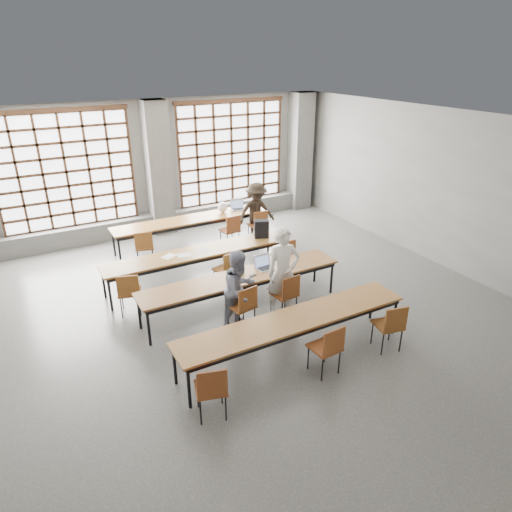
{
  "coord_description": "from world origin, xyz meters",
  "views": [
    {
      "loc": [
        -3.5,
        -6.46,
        4.61
      ],
      "look_at": [
        0.29,
        0.4,
        1.07
      ],
      "focal_mm": 32.0,
      "sensor_mm": 36.0,
      "label": 1
    }
  ],
  "objects_px": {
    "chair_near_mid": "(328,345)",
    "backpack": "(261,229)",
    "chair_mid_left": "(129,290)",
    "chair_near_left": "(211,387)",
    "laptop_back": "(238,207)",
    "chair_mid_centre": "(228,267)",
    "plastic_bag": "(223,207)",
    "mouse": "(285,265)",
    "red_pouch": "(211,385)",
    "desk_row_b": "(197,254)",
    "chair_back_mid": "(231,228)",
    "chair_front_right": "(287,291)",
    "student_female": "(240,290)",
    "laptop_front": "(264,265)",
    "desk_row_a": "(191,221)",
    "phone": "(253,275)",
    "chair_front_left": "(244,303)",
    "green_box": "(238,273)",
    "student_back": "(256,212)",
    "desk_row_c": "(242,279)",
    "chair_near_right": "(391,323)",
    "desk_row_d": "(294,322)",
    "chair_mid_right": "(284,254)",
    "chair_back_left": "(144,245)",
    "chair_back_right": "(259,223)",
    "student_male": "(283,273)"
  },
  "relations": [
    {
      "from": "laptop_front",
      "to": "chair_mid_centre",
      "type": "bearing_deg",
      "value": 120.38
    },
    {
      "from": "chair_mid_left",
      "to": "chair_near_left",
      "type": "height_order",
      "value": "same"
    },
    {
      "from": "desk_row_a",
      "to": "laptop_front",
      "type": "height_order",
      "value": "laptop_front"
    },
    {
      "from": "chair_back_mid",
      "to": "backpack",
      "type": "xyz_separation_m",
      "value": [
        0.13,
        -1.32,
        0.39
      ]
    },
    {
      "from": "desk_row_d",
      "to": "laptop_back",
      "type": "relative_size",
      "value": 9.31
    },
    {
      "from": "chair_front_left",
      "to": "student_female",
      "type": "relative_size",
      "value": 0.59
    },
    {
      "from": "chair_front_right",
      "to": "mouse",
      "type": "distance_m",
      "value": 0.73
    },
    {
      "from": "chair_near_left",
      "to": "backpack",
      "type": "height_order",
      "value": "backpack"
    },
    {
      "from": "chair_near_left",
      "to": "laptop_back",
      "type": "xyz_separation_m",
      "value": [
        3.4,
        5.94,
        0.25
      ]
    },
    {
      "from": "laptop_back",
      "to": "plastic_bag",
      "type": "xyz_separation_m",
      "value": [
        -0.47,
        -0.06,
        0.08
      ]
    },
    {
      "from": "chair_near_left",
      "to": "plastic_bag",
      "type": "bearing_deg",
      "value": 63.52
    },
    {
      "from": "student_female",
      "to": "laptop_back",
      "type": "height_order",
      "value": "student_female"
    },
    {
      "from": "chair_mid_right",
      "to": "mouse",
      "type": "relative_size",
      "value": 8.98
    },
    {
      "from": "desk_row_c",
      "to": "laptop_back",
      "type": "relative_size",
      "value": 9.31
    },
    {
      "from": "chair_front_left",
      "to": "green_box",
      "type": "height_order",
      "value": "chair_front_left"
    },
    {
      "from": "chair_near_mid",
      "to": "laptop_front",
      "type": "relative_size",
      "value": 2.29
    },
    {
      "from": "chair_back_mid",
      "to": "student_male",
      "type": "relative_size",
      "value": 0.5
    },
    {
      "from": "chair_front_left",
      "to": "chair_front_right",
      "type": "bearing_deg",
      "value": -0.04
    },
    {
      "from": "plastic_bag",
      "to": "red_pouch",
      "type": "distance_m",
      "value": 6.51
    },
    {
      "from": "desk_row_a",
      "to": "chair_mid_left",
      "type": "height_order",
      "value": "chair_mid_left"
    },
    {
      "from": "chair_near_mid",
      "to": "desk_row_a",
      "type": "bearing_deg",
      "value": 88.97
    },
    {
      "from": "phone",
      "to": "chair_front_left",
      "type": "bearing_deg",
      "value": -131.46
    },
    {
      "from": "chair_near_mid",
      "to": "student_female",
      "type": "relative_size",
      "value": 0.59
    },
    {
      "from": "mouse",
      "to": "red_pouch",
      "type": "bearing_deg",
      "value": -139.01
    },
    {
      "from": "chair_mid_right",
      "to": "mouse",
      "type": "distance_m",
      "value": 1.04
    },
    {
      "from": "laptop_back",
      "to": "chair_mid_centre",
      "type": "bearing_deg",
      "value": -120.56
    },
    {
      "from": "chair_near_mid",
      "to": "mouse",
      "type": "distance_m",
      "value": 2.45
    },
    {
      "from": "backpack",
      "to": "desk_row_b",
      "type": "bearing_deg",
      "value": -154.62
    },
    {
      "from": "desk_row_b",
      "to": "student_back",
      "type": "bearing_deg",
      "value": 33.44
    },
    {
      "from": "chair_mid_right",
      "to": "plastic_bag",
      "type": "height_order",
      "value": "plastic_bag"
    },
    {
      "from": "chair_back_mid",
      "to": "phone",
      "type": "distance_m",
      "value": 3.11
    },
    {
      "from": "phone",
      "to": "chair_near_left",
      "type": "bearing_deg",
      "value": -129.39
    },
    {
      "from": "chair_near_right",
      "to": "phone",
      "type": "bearing_deg",
      "value": 120.83
    },
    {
      "from": "chair_front_right",
      "to": "chair_mid_centre",
      "type": "bearing_deg",
      "value": 108.61
    },
    {
      "from": "mouse",
      "to": "laptop_front",
      "type": "bearing_deg",
      "value": 162.26
    },
    {
      "from": "desk_row_d",
      "to": "chair_near_left",
      "type": "height_order",
      "value": "chair_near_left"
    },
    {
      "from": "chair_mid_left",
      "to": "chair_mid_centre",
      "type": "xyz_separation_m",
      "value": [
        2.04,
        -0.0,
        0.0
      ]
    },
    {
      "from": "laptop_back",
      "to": "plastic_bag",
      "type": "height_order",
      "value": "plastic_bag"
    },
    {
      "from": "chair_mid_left",
      "to": "red_pouch",
      "type": "distance_m",
      "value": 3.15
    },
    {
      "from": "student_female",
      "to": "laptop_front",
      "type": "xyz_separation_m",
      "value": [
        0.84,
        0.61,
        0.05
      ]
    },
    {
      "from": "chair_back_left",
      "to": "backpack",
      "type": "relative_size",
      "value": 2.2
    },
    {
      "from": "chair_back_mid",
      "to": "laptop_front",
      "type": "height_order",
      "value": "laptop_front"
    },
    {
      "from": "chair_back_right",
      "to": "backpack",
      "type": "bearing_deg",
      "value": -116.73
    },
    {
      "from": "student_female",
      "to": "chair_front_right",
      "type": "bearing_deg",
      "value": -27.29
    },
    {
      "from": "desk_row_d",
      "to": "chair_near_right",
      "type": "xyz_separation_m",
      "value": [
        1.48,
        -0.63,
        -0.13
      ]
    },
    {
      "from": "desk_row_b",
      "to": "student_female",
      "type": "height_order",
      "value": "student_female"
    },
    {
      "from": "chair_back_mid",
      "to": "chair_near_left",
      "type": "bearing_deg",
      "value": -118.61
    },
    {
      "from": "chair_near_right",
      "to": "plastic_bag",
      "type": "xyz_separation_m",
      "value": [
        -0.27,
        5.88,
        0.34
      ]
    },
    {
      "from": "chair_near_mid",
      "to": "backpack",
      "type": "height_order",
      "value": "backpack"
    },
    {
      "from": "green_box",
      "to": "student_female",
      "type": "bearing_deg",
      "value": -113.32
    }
  ]
}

